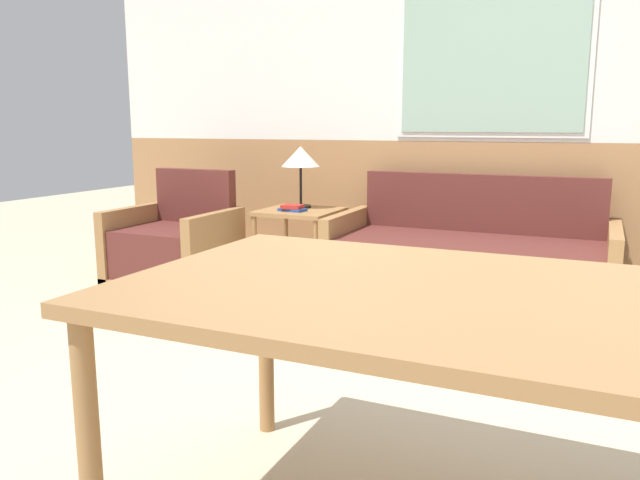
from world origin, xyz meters
TOP-DOWN VIEW (x-y plane):
  - ground_plane at (0.00, 0.00)m, footprint 16.00×16.00m
  - wall_back at (-0.01, 2.63)m, footprint 7.20×0.09m
  - couch at (-0.21, 2.07)m, footprint 1.90×0.85m
  - armchair at (-2.37, 1.60)m, footprint 0.86×0.73m
  - side_table at (-1.51, 2.04)m, footprint 0.57×0.57m
  - table_lamp at (-1.54, 2.14)m, footprint 0.30×0.30m
  - book_stack at (-1.52, 1.94)m, footprint 0.21×0.14m
  - dining_table at (0.26, -0.67)m, footprint 1.73×1.04m

SIDE VIEW (x-z plane):
  - ground_plane at x=0.00m, z-range 0.00..0.00m
  - couch at x=-0.21m, z-range -0.17..0.67m
  - armchair at x=-2.37m, z-range -0.16..0.69m
  - side_table at x=-1.51m, z-range 0.19..0.75m
  - book_stack at x=-1.52m, z-range 0.55..0.60m
  - dining_table at x=0.26m, z-range 0.32..1.10m
  - table_lamp at x=-1.54m, z-range 0.70..1.18m
  - wall_back at x=-0.01m, z-range 0.02..2.72m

